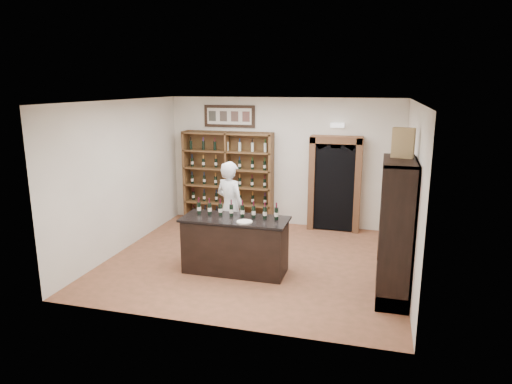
% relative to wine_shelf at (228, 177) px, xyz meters
% --- Properties ---
extents(floor, '(5.50, 5.50, 0.00)m').
position_rel_wine_shelf_xyz_m(floor, '(1.30, -2.33, -1.10)').
color(floor, '#95553B').
rests_on(floor, ground).
extents(ceiling, '(5.50, 5.50, 0.00)m').
position_rel_wine_shelf_xyz_m(ceiling, '(1.30, -2.33, 1.90)').
color(ceiling, white).
rests_on(ceiling, wall_back).
extents(wall_back, '(5.50, 0.04, 3.00)m').
position_rel_wine_shelf_xyz_m(wall_back, '(1.30, 0.17, 0.40)').
color(wall_back, silver).
rests_on(wall_back, ground).
extents(wall_left, '(0.04, 5.00, 3.00)m').
position_rel_wine_shelf_xyz_m(wall_left, '(-1.45, -2.33, 0.40)').
color(wall_left, silver).
rests_on(wall_left, ground).
extents(wall_right, '(0.04, 5.00, 3.00)m').
position_rel_wine_shelf_xyz_m(wall_right, '(4.05, -2.33, 0.40)').
color(wall_right, silver).
rests_on(wall_right, ground).
extents(wine_shelf, '(2.20, 0.38, 2.20)m').
position_rel_wine_shelf_xyz_m(wine_shelf, '(0.00, 0.00, 0.00)').
color(wine_shelf, brown).
rests_on(wine_shelf, ground).
extents(framed_picture, '(1.25, 0.04, 0.52)m').
position_rel_wine_shelf_xyz_m(framed_picture, '(0.00, 0.14, 1.45)').
color(framed_picture, black).
rests_on(framed_picture, wall_back).
extents(arched_doorway, '(1.17, 0.35, 2.17)m').
position_rel_wine_shelf_xyz_m(arched_doorway, '(2.55, -0.00, 0.04)').
color(arched_doorway, black).
rests_on(arched_doorway, ground).
extents(emergency_light, '(0.30, 0.10, 0.10)m').
position_rel_wine_shelf_xyz_m(emergency_light, '(2.55, 0.09, 1.30)').
color(emergency_light, white).
rests_on(emergency_light, wall_back).
extents(tasting_counter, '(1.88, 0.78, 1.00)m').
position_rel_wine_shelf_xyz_m(tasting_counter, '(1.10, -2.93, -0.61)').
color(tasting_counter, black).
rests_on(tasting_counter, ground).
extents(counter_bottle_0, '(0.07, 0.07, 0.30)m').
position_rel_wine_shelf_xyz_m(counter_bottle_0, '(0.38, -2.82, 0.01)').
color(counter_bottle_0, black).
rests_on(counter_bottle_0, tasting_counter).
extents(counter_bottle_1, '(0.07, 0.07, 0.30)m').
position_rel_wine_shelf_xyz_m(counter_bottle_1, '(0.59, -2.82, 0.01)').
color(counter_bottle_1, black).
rests_on(counter_bottle_1, tasting_counter).
extents(counter_bottle_2, '(0.07, 0.07, 0.30)m').
position_rel_wine_shelf_xyz_m(counter_bottle_2, '(0.79, -2.82, 0.01)').
color(counter_bottle_2, black).
rests_on(counter_bottle_2, tasting_counter).
extents(counter_bottle_3, '(0.07, 0.07, 0.30)m').
position_rel_wine_shelf_xyz_m(counter_bottle_3, '(1.00, -2.82, 0.01)').
color(counter_bottle_3, black).
rests_on(counter_bottle_3, tasting_counter).
extents(counter_bottle_4, '(0.07, 0.07, 0.30)m').
position_rel_wine_shelf_xyz_m(counter_bottle_4, '(1.20, -2.82, 0.01)').
color(counter_bottle_4, black).
rests_on(counter_bottle_4, tasting_counter).
extents(counter_bottle_5, '(0.07, 0.07, 0.30)m').
position_rel_wine_shelf_xyz_m(counter_bottle_5, '(1.41, -2.82, 0.01)').
color(counter_bottle_5, black).
rests_on(counter_bottle_5, tasting_counter).
extents(counter_bottle_6, '(0.07, 0.07, 0.30)m').
position_rel_wine_shelf_xyz_m(counter_bottle_6, '(1.61, -2.82, 0.01)').
color(counter_bottle_6, black).
rests_on(counter_bottle_6, tasting_counter).
extents(counter_bottle_7, '(0.07, 0.07, 0.30)m').
position_rel_wine_shelf_xyz_m(counter_bottle_7, '(1.82, -2.82, 0.01)').
color(counter_bottle_7, black).
rests_on(counter_bottle_7, tasting_counter).
extents(side_cabinet, '(0.48, 1.20, 2.20)m').
position_rel_wine_shelf_xyz_m(side_cabinet, '(3.82, -3.23, -0.35)').
color(side_cabinet, black).
rests_on(side_cabinet, ground).
extents(shopkeeper, '(0.79, 0.68, 1.84)m').
position_rel_wine_shelf_xyz_m(shopkeeper, '(0.70, -1.98, -0.18)').
color(shopkeeper, silver).
rests_on(shopkeeper, ground).
extents(plate, '(0.27, 0.27, 0.02)m').
position_rel_wine_shelf_xyz_m(plate, '(1.34, -3.14, -0.09)').
color(plate, beige).
rests_on(plate, tasting_counter).
extents(wine_crate, '(0.35, 0.21, 0.46)m').
position_rel_wine_shelf_xyz_m(wine_crate, '(3.82, -3.05, 1.33)').
color(wine_crate, tan).
rests_on(wine_crate, side_cabinet).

